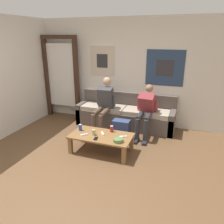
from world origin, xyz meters
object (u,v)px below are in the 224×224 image
object	(u,v)px
ceramic_bowl	(118,140)
game_controller_near_right	(123,137)
cell_phone	(96,138)
game_controller_far_center	(103,133)
game_controller_near_left	(84,135)
drink_can_blue	(80,127)
coffee_table	(101,138)
person_seated_teen	(146,109)
couch	(125,115)
person_seated_adult	(104,103)
drink_can_red	(112,129)
backpack	(121,130)
pillar_candle	(94,132)

from	to	relation	value
ceramic_bowl	game_controller_near_right	bearing A→B (deg)	82.45
cell_phone	game_controller_far_center	bearing A→B (deg)	79.79
game_controller_near_left	game_controller_far_center	distance (m)	0.35
game_controller_near_left	drink_can_blue	bearing A→B (deg)	132.82
game_controller_near_left	cell_phone	xyz separation A→B (m)	(0.27, -0.06, -0.01)
ceramic_bowl	coffee_table	bearing A→B (deg)	157.95
person_seated_teen	game_controller_far_center	distance (m)	1.21
couch	ceramic_bowl	size ratio (longest dim) A/B	12.87
person_seated_adult	game_controller_far_center	size ratio (longest dim) A/B	9.00
coffee_table	game_controller_near_right	distance (m)	0.42
cell_phone	person_seated_adult	bearing A→B (deg)	104.89
person_seated_teen	drink_can_blue	distance (m)	1.50
drink_can_red	game_controller_near_right	size ratio (longest dim) A/B	0.86
ceramic_bowl	game_controller_near_left	world-z (taller)	ceramic_bowl
game_controller_far_center	person_seated_adult	bearing A→B (deg)	110.37
game_controller_near_right	cell_phone	xyz separation A→B (m)	(-0.45, -0.22, -0.01)
ceramic_bowl	person_seated_teen	bearing A→B (deg)	78.99
couch	person_seated_adult	bearing A→B (deg)	-139.36
couch	cell_phone	world-z (taller)	couch
coffee_table	game_controller_near_left	xyz separation A→B (m)	(-0.30, -0.12, 0.07)
backpack	game_controller_far_center	bearing A→B (deg)	-106.62
backpack	couch	bearing A→B (deg)	99.92
game_controller_near_right	drink_can_blue	bearing A→B (deg)	178.93
game_controller_near_left	pillar_candle	bearing A→B (deg)	26.42
person_seated_adult	game_controller_near_left	distance (m)	1.18
person_seated_teen	drink_can_red	world-z (taller)	person_seated_teen
couch	person_seated_adult	size ratio (longest dim) A/B	1.94
game_controller_near_left	game_controller_near_right	xyz separation A→B (m)	(0.71, 0.17, 0.00)
drink_can_blue	pillar_candle	bearing A→B (deg)	-17.33
drink_can_red	game_controller_far_center	bearing A→B (deg)	-128.71
game_controller_near_right	game_controller_far_center	size ratio (longest dim) A/B	1.06
drink_can_red	person_seated_adult	bearing A→B (deg)	120.95
coffee_table	game_controller_far_center	size ratio (longest dim) A/B	8.63
person_seated_teen	game_controller_near_right	bearing A→B (deg)	-101.68
couch	game_controller_near_right	world-z (taller)	couch
couch	cell_phone	bearing A→B (deg)	-93.55
ceramic_bowl	game_controller_near_right	xyz separation A→B (m)	(0.03, 0.20, -0.03)
person_seated_teen	pillar_candle	xyz separation A→B (m)	(-0.76, -1.10, -0.20)
game_controller_near_right	pillar_candle	bearing A→B (deg)	-170.94
couch	coffee_table	size ratio (longest dim) A/B	2.02
drink_can_blue	game_controller_near_right	bearing A→B (deg)	-1.07
pillar_candle	cell_phone	bearing A→B (deg)	-52.64
game_controller_far_center	person_seated_teen	bearing A→B (deg)	58.69
drink_can_blue	game_controller_far_center	distance (m)	0.48
ceramic_bowl	pillar_candle	bearing A→B (deg)	167.85
person_seated_teen	game_controller_near_right	size ratio (longest dim) A/B	7.65
drink_can_blue	cell_phone	distance (m)	0.50
person_seated_teen	drink_can_red	xyz separation A→B (m)	(-0.49, -0.85, -0.19)
game_controller_near_right	ceramic_bowl	bearing A→B (deg)	-97.55
game_controller_near_left	game_controller_near_right	distance (m)	0.73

